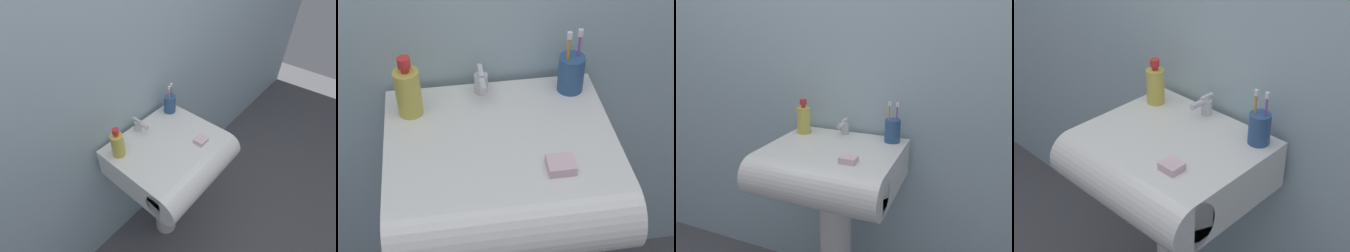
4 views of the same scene
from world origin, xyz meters
TOP-DOWN VIEW (x-y plane):
  - wall_back at (0.00, 0.26)m, footprint 5.00×0.05m
  - sink_pedestal at (0.00, 0.00)m, footprint 0.15×0.15m
  - sink_basin at (0.00, -0.06)m, footprint 0.56×0.52m
  - faucet at (-0.03, 0.16)m, footprint 0.04×0.10m
  - toothbrush_cup at (0.21, 0.15)m, footprint 0.07×0.07m
  - soap_bottle at (-0.21, 0.12)m, footprint 0.06×0.06m
  - bar_soap at (0.12, -0.14)m, footprint 0.06×0.06m

SIDE VIEW (x-z plane):
  - sink_pedestal at x=0.00m, z-range 0.00..0.70m
  - sink_basin at x=0.00m, z-range 0.70..0.86m
  - bar_soap at x=0.12m, z-range 0.86..0.89m
  - faucet at x=-0.03m, z-range 0.87..0.94m
  - toothbrush_cup at x=0.21m, z-range 0.82..1.01m
  - soap_bottle at x=-0.21m, z-range 0.85..1.01m
  - wall_back at x=0.00m, z-range 0.00..2.40m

